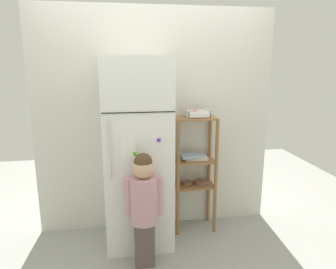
{
  "coord_description": "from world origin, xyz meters",
  "views": [
    {
      "loc": [
        -0.38,
        -2.88,
        1.78
      ],
      "look_at": [
        0.08,
        0.02,
        1.1
      ],
      "focal_mm": 33.22,
      "sensor_mm": 36.0,
      "label": 1
    }
  ],
  "objects_px": {
    "fruit_bin": "(197,114)",
    "pantry_shelf_unit": "(194,165)",
    "refrigerator": "(138,154)",
    "child_standing": "(144,200)"
  },
  "relations": [
    {
      "from": "refrigerator",
      "to": "child_standing",
      "type": "relative_size",
      "value": 1.75
    },
    {
      "from": "child_standing",
      "to": "fruit_bin",
      "type": "bearing_deg",
      "value": 44.01
    },
    {
      "from": "refrigerator",
      "to": "child_standing",
      "type": "height_order",
      "value": "refrigerator"
    },
    {
      "from": "refrigerator",
      "to": "pantry_shelf_unit",
      "type": "height_order",
      "value": "refrigerator"
    },
    {
      "from": "refrigerator",
      "to": "fruit_bin",
      "type": "xyz_separation_m",
      "value": [
        0.62,
        0.15,
        0.35
      ]
    },
    {
      "from": "fruit_bin",
      "to": "pantry_shelf_unit",
      "type": "bearing_deg",
      "value": -177.38
    },
    {
      "from": "refrigerator",
      "to": "fruit_bin",
      "type": "relative_size",
      "value": 8.3
    },
    {
      "from": "fruit_bin",
      "to": "child_standing",
      "type": "bearing_deg",
      "value": -135.99
    },
    {
      "from": "refrigerator",
      "to": "fruit_bin",
      "type": "height_order",
      "value": "refrigerator"
    },
    {
      "from": "refrigerator",
      "to": "child_standing",
      "type": "distance_m",
      "value": 0.51
    }
  ]
}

